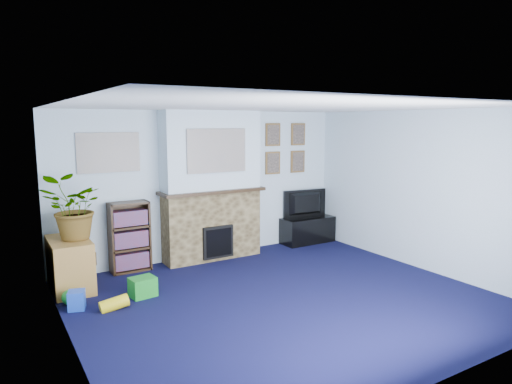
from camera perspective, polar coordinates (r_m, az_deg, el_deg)
floor at (r=5.95m, az=3.40°, el=-13.14°), size 5.00×4.50×0.01m
ceiling at (r=5.53m, az=3.62°, el=10.62°), size 5.00×4.50×0.01m
wall_back at (r=7.55m, az=-6.26°, el=0.93°), size 5.00×0.04×2.40m
wall_front at (r=4.03m, az=22.19°, el=-6.51°), size 5.00×0.04×2.40m
wall_left at (r=4.69m, az=-22.54°, el=-4.42°), size 0.04×4.50×2.40m
wall_right at (r=7.32m, az=19.81°, el=0.22°), size 0.04×4.50×2.40m
chimney_breast at (r=7.37m, az=-5.59°, el=0.63°), size 1.72×0.50×2.40m
collage_main at (r=7.12m, az=-4.92°, el=5.18°), size 1.00×0.03×0.68m
collage_left at (r=6.97m, az=-17.94°, el=4.71°), size 0.90×0.03×0.58m
portrait_tl at (r=8.11m, az=2.12°, el=7.18°), size 0.30×0.03×0.40m
portrait_tr at (r=8.42m, az=5.27°, el=7.20°), size 0.30×0.03×0.40m
portrait_bl at (r=8.13m, az=2.10°, el=3.65°), size 0.30×0.03×0.40m
portrait_br at (r=8.45m, az=5.23°, el=3.81°), size 0.30×0.03×0.40m
tv_stand at (r=8.55m, az=6.45°, el=-4.81°), size 1.00×0.42×0.47m
television at (r=8.47m, az=6.42°, el=-1.48°), size 0.88×0.21×0.50m
bookshelf at (r=7.10m, az=-15.52°, el=-5.59°), size 0.58×0.28×1.05m
sideboard at (r=6.62m, az=-22.24°, el=-8.31°), size 0.49×0.88×0.69m
potted_plant at (r=6.41m, az=-22.11°, el=-1.89°), size 0.81×0.72×0.84m
mantel_clock at (r=7.29m, az=-6.05°, el=0.81°), size 0.09×0.06×0.13m
mantel_candle at (r=7.49m, az=-2.87°, el=1.14°), size 0.05×0.05×0.16m
mantel_teddy at (r=7.13m, az=-9.08°, el=0.53°), size 0.12×0.12×0.12m
mantel_can at (r=7.66m, az=-0.63°, el=1.17°), size 0.06×0.06×0.11m
green_crate at (r=6.14m, az=-13.98°, el=-11.30°), size 0.34×0.28×0.25m
toy_ball at (r=6.17m, az=-22.29°, el=-12.10°), size 0.18×0.18×0.18m
toy_block at (r=5.98m, az=-21.51°, el=-12.50°), size 0.23×0.23×0.23m
toy_tube at (r=5.85m, az=-17.31°, el=-13.21°), size 0.35×0.16×0.20m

